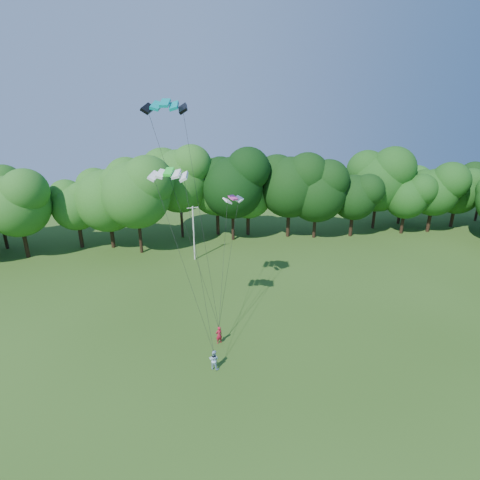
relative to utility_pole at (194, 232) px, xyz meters
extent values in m
plane|color=#2A4A14|center=(1.51, -29.55, -3.66)|extent=(160.00, 160.00, 0.00)
cylinder|color=silver|center=(0.00, 0.00, -0.13)|extent=(0.18, 0.18, 7.05)
cube|color=silver|center=(0.00, 0.00, 3.21)|extent=(1.40, 0.31, 0.08)
imported|color=#B5172E|center=(0.34, -18.37, -2.87)|extent=(0.66, 0.54, 1.57)
imported|color=#ABCCED|center=(-0.52, -21.47, -2.86)|extent=(0.97, 0.92, 1.59)
cube|color=#049391|center=(-2.81, -16.11, 15.25)|extent=(3.34, 2.02, 0.63)
cube|color=#23E931|center=(-2.90, -17.78, 10.70)|extent=(2.95, 1.94, 0.48)
cube|color=#D13A91|center=(2.83, -11.81, 7.14)|extent=(2.03, 1.52, 0.34)
cylinder|color=black|center=(6.22, 6.34, -1.28)|extent=(0.46, 0.46, 4.76)
ellipsoid|color=black|center=(6.22, 6.34, 5.00)|extent=(9.52, 9.52, 10.39)
cylinder|color=#392316|center=(34.78, 8.50, -1.86)|extent=(0.40, 0.40, 3.59)
ellipsoid|color=#20581A|center=(34.78, 8.50, 2.86)|extent=(7.17, 7.17, 7.82)
camera|label=1|loc=(-3.34, -44.66, 15.22)|focal=28.00mm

